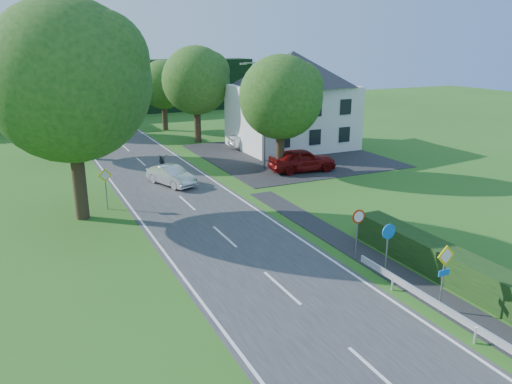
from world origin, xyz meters
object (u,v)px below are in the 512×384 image
motorcycle (162,161)px  parked_car_silver_b (305,143)px  parked_car_red (302,160)px  moving_car (171,175)px  streetlight (263,110)px  parasol (277,147)px  parked_car_silver_a (255,139)px

motorcycle → parked_car_silver_b: bearing=8.7°
motorcycle → parked_car_silver_b: size_ratio=0.42×
motorcycle → parked_car_red: 10.78m
motorcycle → moving_car: bearing=-92.7°
streetlight → parasol: streetlight is taller
parasol → streetlight: bearing=-135.2°
parked_car_silver_a → parked_car_silver_b: bearing=-125.1°
streetlight → parked_car_silver_b: (6.20, 4.00, -3.75)m
parked_car_silver_b → parked_car_silver_a: bearing=51.2°
streetlight → parked_car_silver_a: streetlight is taller
parked_car_silver_b → parasol: bearing=111.5°
moving_car → motorcycle: moving_car is taller
motorcycle → streetlight: bearing=-19.8°
motorcycle → parasol: 9.76m
motorcycle → parasol: parasol is taller
parasol → parked_car_silver_a: bearing=91.3°
moving_car → parked_car_silver_a: parked_car_silver_a is taller
parasol → parked_car_silver_b: bearing=20.2°
streetlight → parked_car_red: 4.77m
parked_car_silver_b → parasol: (-3.46, -1.27, 0.17)m
streetlight → motorcycle: bearing=154.3°
parked_car_silver_b → streetlight: bearing=124.1°
moving_car → parked_car_silver_b: (13.97, 5.76, 0.00)m
parked_car_silver_b → parasol: 3.69m
parked_car_silver_a → streetlight: bearing=164.4°
parasol → motorcycle: bearing=176.3°
moving_car → parasol: 11.42m
moving_car → parked_car_silver_b: bearing=2.5°
moving_car → streetlight: bearing=-7.1°
streetlight → parked_car_red: (2.16, -2.33, -3.56)m
streetlight → moving_car: 8.80m
moving_car → parasol: size_ratio=2.16×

